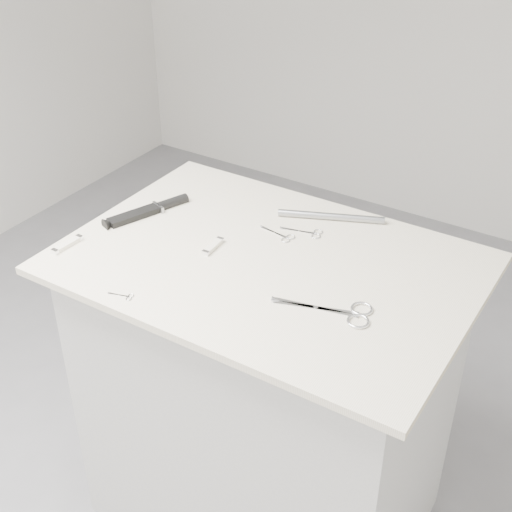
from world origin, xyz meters
The scene contains 11 objects.
ground centered at (0.00, 0.00, -0.01)m, with size 4.00×4.00×0.01m, color gray.
plinth centered at (0.00, 0.00, 0.45)m, with size 0.90×0.60×0.90m, color #B2B2B0.
display_board centered at (0.00, 0.00, 0.91)m, with size 1.00×0.70×0.02m, color beige.
large_shears centered at (0.25, -0.09, 0.92)m, with size 0.22×0.11×0.01m.
embroidery_scissors_a centered at (-0.03, 0.12, 0.92)m, with size 0.10×0.04×0.00m.
embroidery_scissors_b centered at (0.02, 0.17, 0.92)m, with size 0.11×0.05×0.00m.
tiny_scissors centered at (-0.20, -0.30, 0.92)m, with size 0.06×0.03×0.00m.
sheathed_knife centered at (-0.39, 0.04, 0.93)m, with size 0.12×0.24×0.03m.
pocket_knife_a centered at (-0.46, -0.21, 0.93)m, with size 0.02×0.09×0.01m.
pocket_knife_b centered at (-0.15, -0.02, 0.93)m, with size 0.02×0.08×0.01m.
metal_rail centered at (0.04, 0.26, 0.93)m, with size 0.02×0.02×0.28m, color gray.
Camera 1 is at (0.75, -1.25, 1.87)m, focal length 50.00 mm.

